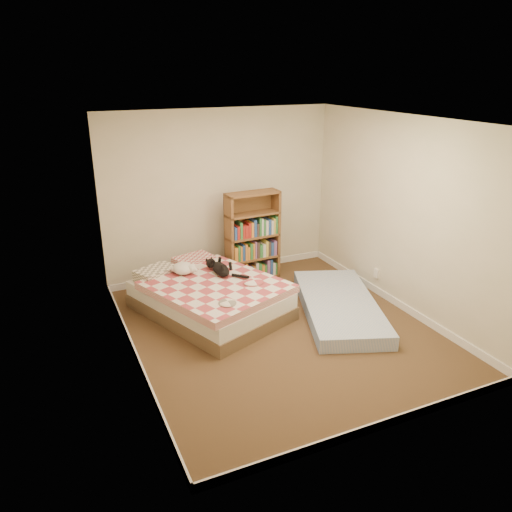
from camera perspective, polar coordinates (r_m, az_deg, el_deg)
name	(u,v)px	position (r m, az deg, el deg)	size (l,w,h in m)	color
room	(281,237)	(5.72, 2.88, 2.13)	(3.51, 4.01, 2.51)	#442E1D
bed	(209,295)	(6.56, -5.42, -4.51)	(1.94, 2.27, 0.51)	brown
bookshelf	(252,246)	(7.47, -0.46, 1.11)	(0.82, 0.31, 1.35)	brown
floor_mattress	(339,306)	(6.66, 9.49, -5.66)	(0.91, 2.02, 0.18)	#7E9ED3
black_cat	(220,268)	(6.63, -4.14, -1.38)	(0.30, 0.71, 0.16)	black
white_dog	(184,268)	(6.66, -8.21, -1.39)	(0.31, 0.32, 0.15)	silver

